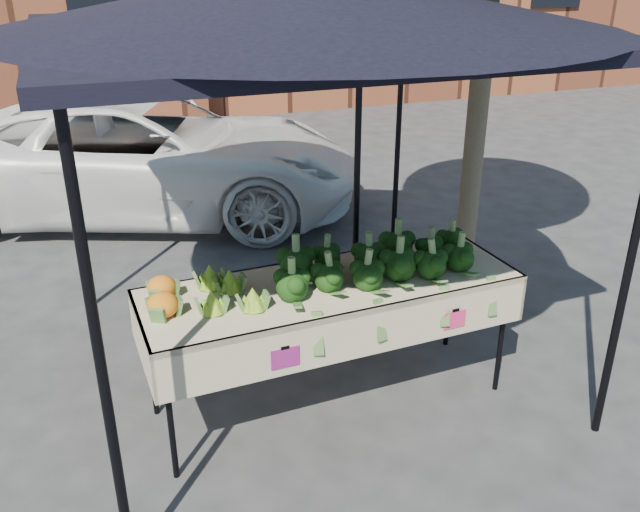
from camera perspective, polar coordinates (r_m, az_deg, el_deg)
The scene contains 7 objects.
ground at distance 4.78m, azimuth -0.21°, elevation -11.32°, with size 90.00×90.00×0.00m, color #2E2E30.
table at distance 4.43m, azimuth 0.93°, elevation -7.49°, with size 2.42×0.87×0.90m.
canopy at distance 4.52m, azimuth -1.33°, elevation 6.08°, with size 3.16×3.16×2.74m, color black, non-canonical shape.
broccoli_heap at distance 4.30m, azimuth 4.89°, elevation 0.05°, with size 1.46×0.56×0.25m, color black.
romanesco_cluster at distance 4.02m, azimuth -8.04°, elevation -2.35°, with size 0.42×0.56×0.19m, color #85B431.
cauliflower_pair at distance 4.00m, azimuth -13.28°, elevation -3.10°, with size 0.22×0.42×0.17m, color orange.
street_tree at distance 5.29m, azimuth 13.94°, elevation 18.59°, with size 2.35×2.35×4.63m, color #1E4C14, non-canonical shape.
Camera 1 is at (-1.37, -3.63, 2.79)m, focal length 37.63 mm.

